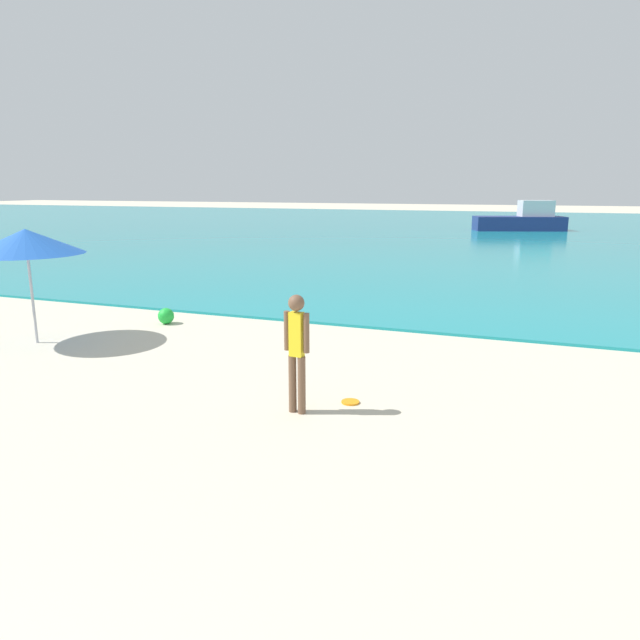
# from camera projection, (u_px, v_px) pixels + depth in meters

# --- Properties ---
(water) EXTENTS (160.00, 60.00, 0.06)m
(water) POSITION_uv_depth(u_px,v_px,m) (492.00, 230.00, 39.39)
(water) COLOR teal
(water) RESTS_ON ground
(person_standing) EXTENTS (0.36, 0.21, 1.57)m
(person_standing) POSITION_uv_depth(u_px,v_px,m) (297.00, 347.00, 7.41)
(person_standing) COLOR brown
(person_standing) RESTS_ON ground
(frisbee) EXTENTS (0.25, 0.25, 0.03)m
(frisbee) POSITION_uv_depth(u_px,v_px,m) (350.00, 402.00, 7.94)
(frisbee) COLOR orange
(frisbee) RESTS_ON ground
(boat_far) EXTENTS (6.02, 3.56, 1.95)m
(boat_far) POSITION_uv_depth(u_px,v_px,m) (523.00, 220.00, 38.13)
(boat_far) COLOR navy
(boat_far) RESTS_ON water
(beach_ball) EXTENTS (0.34, 0.34, 0.34)m
(beach_ball) POSITION_uv_depth(u_px,v_px,m) (166.00, 316.00, 12.48)
(beach_ball) COLOR green
(beach_ball) RESTS_ON ground
(beach_umbrella) EXTENTS (2.03, 2.03, 2.14)m
(beach_umbrella) POSITION_uv_depth(u_px,v_px,m) (26.00, 242.00, 10.58)
(beach_umbrella) COLOR #B7B7BC
(beach_umbrella) RESTS_ON ground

